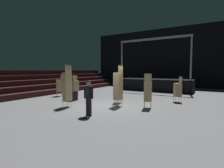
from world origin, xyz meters
The scene contains 13 objects.
ground_plane centered at (0.00, 0.00, -0.05)m, with size 22.00×30.00×0.10m, color slate.
arena_end_wall centered at (0.00, 15.00, 4.00)m, with size 22.00×0.30×8.00m, color black.
bleacher_bank_left centered at (-9.12, 1.00, 1.12)m, with size 3.75×24.00×2.25m.
stage_riser centered at (0.00, 9.56, 0.72)m, with size 7.80×2.66×5.60m.
man_with_tie centered at (0.27, -2.54, 1.00)m, with size 0.57×0.26×1.76m.
chair_stack_front_left centered at (3.35, 3.60, 0.90)m, with size 0.61×0.61×1.79m.
chair_stack_front_right centered at (-0.12, 1.22, 0.90)m, with size 0.58×0.58×1.79m.
chair_stack_mid_left centered at (-6.02, 1.24, 0.94)m, with size 0.62×0.62×1.88m.
chair_stack_mid_right centered at (-5.03, 2.27, 0.90)m, with size 0.58×0.58×1.79m.
chair_stack_mid_centre centered at (2.16, 0.69, 1.03)m, with size 0.54×0.54×2.05m.
chair_stack_rear_left centered at (0.40, 0.22, 1.28)m, with size 0.50×0.50×2.56m.
chair_stack_rear_right centered at (-2.17, -1.56, 1.28)m, with size 0.54×0.54×2.56m.
equipment_road_case centered at (-3.66, 0.23, 0.35)m, with size 0.90×0.60×0.70m, color black.
Camera 1 is at (5.38, -8.90, 2.22)m, focal length 26.93 mm.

